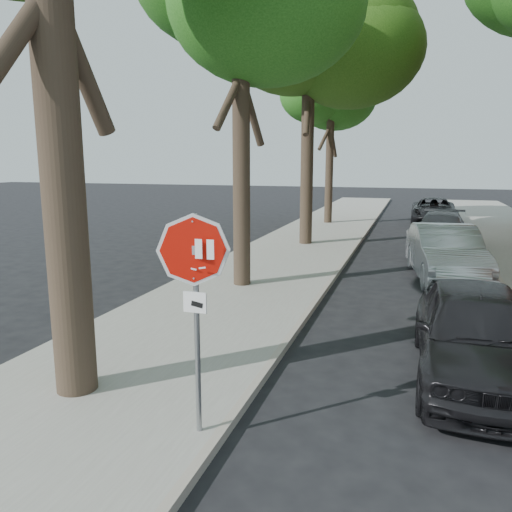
{
  "coord_description": "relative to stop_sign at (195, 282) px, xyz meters",
  "views": [
    {
      "loc": [
        1.6,
        -5.01,
        3.29
      ],
      "look_at": [
        -0.36,
        1.18,
        2.05
      ],
      "focal_mm": 35.0,
      "sensor_mm": 36.0,
      "label": 1
    }
  ],
  "objects": [
    {
      "name": "curb_right",
      "position": [
        4.65,
        12.03,
        -1.88
      ],
      "size": [
        0.12,
        55.0,
        0.13
      ],
      "primitive_type": "cube",
      "color": "#9E9384",
      "rests_on": "ground"
    },
    {
      "name": "car_b",
      "position": [
        3.2,
        9.65,
        -1.19
      ],
      "size": [
        2.24,
        4.81,
        1.53
      ],
      "primitive_type": "imported",
      "rotation": [
        0.0,
        0.0,
        0.14
      ],
      "color": "#A6AAAE",
      "rests_on": "ground"
    },
    {
      "name": "car_d",
      "position": [
        3.3,
        23.18,
        -1.27
      ],
      "size": [
        2.29,
        4.91,
        1.36
      ],
      "primitive_type": "imported",
      "rotation": [
        0.0,
        0.0,
        -0.01
      ],
      "color": "black",
      "rests_on": "ground"
    },
    {
      "name": "tree_far",
      "position": [
        -2.02,
        21.14,
        5.26
      ],
      "size": [
        5.29,
        4.91,
        9.33
      ],
      "color": "black",
      "rests_on": "sidewalk_left"
    },
    {
      "name": "tree_mid_b",
      "position": [
        -1.72,
        14.15,
        6.05
      ],
      "size": [
        5.88,
        5.46,
        10.36
      ],
      "color": "black",
      "rests_on": "sidewalk_left"
    },
    {
      "name": "car_c",
      "position": [
        3.3,
        14.89,
        -1.26
      ],
      "size": [
        2.35,
        4.87,
        1.37
      ],
      "primitive_type": "imported",
      "rotation": [
        0.0,
        0.0,
        -0.09
      ],
      "color": "#57565C",
      "rests_on": "ground"
    },
    {
      "name": "curb_left",
      "position": [
        0.25,
        12.03,
        -1.88
      ],
      "size": [
        0.12,
        55.0,
        0.13
      ],
      "primitive_type": "cube",
      "color": "#9E9384",
      "rests_on": "ground"
    },
    {
      "name": "ground",
      "position": [
        0.7,
        0.03,
        -1.95
      ],
      "size": [
        120.0,
        120.0,
        0.0
      ],
      "primitive_type": "plane",
      "color": "black",
      "rests_on": "ground"
    },
    {
      "name": "stop_sign",
      "position": [
        0.0,
        0.0,
        0.0
      ],
      "size": [
        0.76,
        0.34,
        2.61
      ],
      "color": "gray",
      "rests_on": "sidewalk_left"
    },
    {
      "name": "car_a",
      "position": [
        3.3,
        2.86,
        -1.21
      ],
      "size": [
        1.77,
        4.33,
        1.47
      ],
      "primitive_type": "imported",
      "rotation": [
        0.0,
        0.0,
        0.01
      ],
      "color": "black",
      "rests_on": "ground"
    },
    {
      "name": "sidewalk_left",
      "position": [
        -1.8,
        12.03,
        -1.89
      ],
      "size": [
        4.0,
        55.0,
        0.12
      ],
      "primitive_type": "cube",
      "color": "gray",
      "rests_on": "ground"
    }
  ]
}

